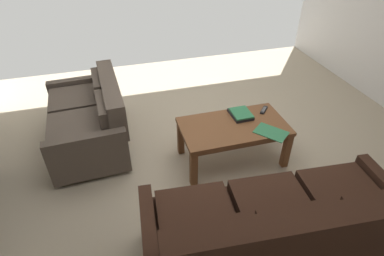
{
  "coord_description": "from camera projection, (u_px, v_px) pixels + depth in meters",
  "views": [
    {
      "loc": [
        0.91,
        2.54,
        2.38
      ],
      "look_at": [
        0.37,
        0.62,
        0.94
      ],
      "focal_mm": 29.25,
      "sensor_mm": 36.0,
      "label": 1
    }
  ],
  "objects": [
    {
      "name": "ground_plane",
      "position": [
        208.0,
        159.0,
        3.58
      ],
      "size": [
        5.65,
        5.58,
        0.01
      ],
      "primitive_type": "cube",
      "color": "#B7A88E"
    },
    {
      "name": "sofa_main",
      "position": [
        278.0,
        232.0,
        2.34
      ],
      "size": [
        2.05,
        0.97,
        0.88
      ],
      "color": "black",
      "rests_on": "ground"
    },
    {
      "name": "loveseat_near",
      "position": [
        90.0,
        119.0,
        3.62
      ],
      "size": [
        0.88,
        1.42,
        0.79
      ],
      "color": "black",
      "rests_on": "ground"
    },
    {
      "name": "coffee_table",
      "position": [
        233.0,
        130.0,
        3.35
      ],
      "size": [
        1.13,
        0.62,
        0.47
      ],
      "color": "brown",
      "rests_on": "ground"
    },
    {
      "name": "book_stack",
      "position": [
        241.0,
        114.0,
        3.44
      ],
      "size": [
        0.22,
        0.28,
        0.05
      ],
      "color": "black",
      "rests_on": "coffee_table"
    },
    {
      "name": "tv_remote",
      "position": [
        264.0,
        110.0,
        3.53
      ],
      "size": [
        0.14,
        0.15,
        0.02
      ],
      "color": "black",
      "rests_on": "coffee_table"
    },
    {
      "name": "loose_magazine",
      "position": [
        271.0,
        132.0,
        3.19
      ],
      "size": [
        0.36,
        0.38,
        0.01
      ],
      "primitive_type": "cube",
      "rotation": [
        0.0,
        0.0,
        3.82
      ],
      "color": "#337F51",
      "rests_on": "coffee_table"
    }
  ]
}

